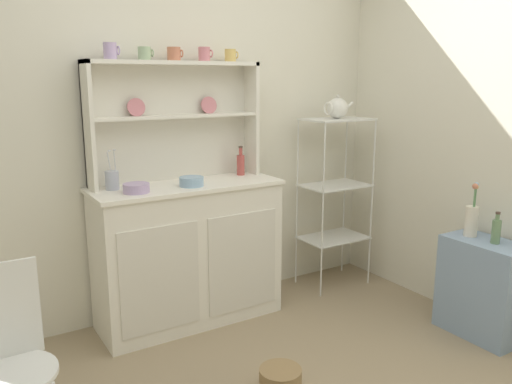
# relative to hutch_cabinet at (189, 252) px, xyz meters

# --- Properties ---
(wall_back) EXTENTS (3.84, 0.05, 2.50)m
(wall_back) POSITION_rel_hutch_cabinet_xyz_m (-0.02, 0.26, 0.79)
(wall_back) COLOR silver
(wall_back) RESTS_ON ground
(hutch_cabinet) EXTENTS (1.18, 0.45, 0.90)m
(hutch_cabinet) POSITION_rel_hutch_cabinet_xyz_m (0.00, 0.00, 0.00)
(hutch_cabinet) COLOR white
(hutch_cabinet) RESTS_ON ground
(hutch_shelf_unit) EXTENTS (1.10, 0.18, 0.74)m
(hutch_shelf_unit) POSITION_rel_hutch_cabinet_xyz_m (-0.00, 0.17, 0.87)
(hutch_shelf_unit) COLOR silver
(hutch_shelf_unit) RESTS_ON hutch_cabinet
(bakers_rack) EXTENTS (0.48, 0.32, 1.26)m
(bakers_rack) POSITION_rel_hutch_cabinet_xyz_m (1.18, -0.01, 0.33)
(bakers_rack) COLOR silver
(bakers_rack) RESTS_ON ground
(side_shelf_blue) EXTENTS (0.28, 0.48, 0.60)m
(side_shelf_blue) POSITION_rel_hutch_cabinet_xyz_m (1.42, -1.12, -0.16)
(side_shelf_blue) COLOR #849EBC
(side_shelf_blue) RESTS_ON ground
(wire_chair) EXTENTS (0.36, 0.36, 0.85)m
(wire_chair) POSITION_rel_hutch_cabinet_xyz_m (-1.15, -0.85, 0.06)
(wire_chair) COLOR white
(wire_chair) RESTS_ON ground
(floor_basket) EXTENTS (0.21, 0.21, 0.13)m
(floor_basket) POSITION_rel_hutch_cabinet_xyz_m (0.04, -0.99, -0.39)
(floor_basket) COLOR #93754C
(floor_basket) RESTS_ON ground
(cup_lilac_0) EXTENTS (0.09, 0.07, 0.09)m
(cup_lilac_0) POSITION_rel_hutch_cabinet_xyz_m (-0.39, 0.12, 1.23)
(cup_lilac_0) COLOR #B79ECC
(cup_lilac_0) RESTS_ON hutch_shelf_unit
(cup_sage_1) EXTENTS (0.09, 0.08, 0.08)m
(cup_sage_1) POSITION_rel_hutch_cabinet_xyz_m (-0.19, 0.12, 1.22)
(cup_sage_1) COLOR #9EB78E
(cup_sage_1) RESTS_ON hutch_shelf_unit
(cup_terracotta_2) EXTENTS (0.09, 0.08, 0.08)m
(cup_terracotta_2) POSITION_rel_hutch_cabinet_xyz_m (-0.00, 0.12, 1.22)
(cup_terracotta_2) COLOR #C67556
(cup_terracotta_2) RESTS_ON hutch_shelf_unit
(cup_rose_3) EXTENTS (0.09, 0.07, 0.09)m
(cup_rose_3) POSITION_rel_hutch_cabinet_xyz_m (0.20, 0.12, 1.22)
(cup_rose_3) COLOR #D17A84
(cup_rose_3) RESTS_ON hutch_shelf_unit
(cup_gold_4) EXTENTS (0.09, 0.07, 0.08)m
(cup_gold_4) POSITION_rel_hutch_cabinet_xyz_m (0.39, 0.12, 1.22)
(cup_gold_4) COLOR #DBB760
(cup_gold_4) RESTS_ON hutch_shelf_unit
(bowl_mixing_large) EXTENTS (0.15, 0.15, 0.05)m
(bowl_mixing_large) POSITION_rel_hutch_cabinet_xyz_m (-0.34, -0.07, 0.46)
(bowl_mixing_large) COLOR #B79ECC
(bowl_mixing_large) RESTS_ON hutch_cabinet
(bowl_floral_medium) EXTENTS (0.15, 0.15, 0.06)m
(bowl_floral_medium) POSITION_rel_hutch_cabinet_xyz_m (-0.00, -0.07, 0.47)
(bowl_floral_medium) COLOR #8EB2D1
(bowl_floral_medium) RESTS_ON hutch_cabinet
(jam_bottle) EXTENTS (0.05, 0.05, 0.20)m
(jam_bottle) POSITION_rel_hutch_cabinet_xyz_m (0.44, 0.09, 0.51)
(jam_bottle) COLOR #B74C47
(jam_bottle) RESTS_ON hutch_cabinet
(utensil_jar) EXTENTS (0.08, 0.08, 0.24)m
(utensil_jar) POSITION_rel_hutch_cabinet_xyz_m (-0.44, 0.08, 0.50)
(utensil_jar) COLOR #B2B7C6
(utensil_jar) RESTS_ON hutch_cabinet
(porcelain_teapot) EXTENTS (0.24, 0.15, 0.17)m
(porcelain_teapot) POSITION_rel_hutch_cabinet_xyz_m (1.18, -0.01, 0.87)
(porcelain_teapot) COLOR white
(porcelain_teapot) RESTS_ON bakers_rack
(flower_vase) EXTENTS (0.08, 0.08, 0.33)m
(flower_vase) POSITION_rel_hutch_cabinet_xyz_m (1.42, -1.00, 0.24)
(flower_vase) COLOR silver
(flower_vase) RESTS_ON side_shelf_blue
(oil_bottle) EXTENTS (0.05, 0.05, 0.19)m
(oil_bottle) POSITION_rel_hutch_cabinet_xyz_m (1.42, -1.16, 0.21)
(oil_bottle) COLOR #6B8C60
(oil_bottle) RESTS_ON side_shelf_blue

